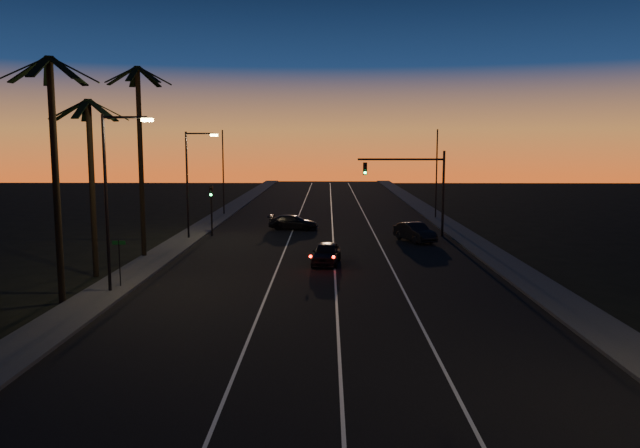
{
  "coord_description": "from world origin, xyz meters",
  "views": [
    {
      "loc": [
        0.08,
        -10.86,
        7.57
      ],
      "look_at": [
        -0.34,
        21.87,
        3.34
      ],
      "focal_mm": 35.0,
      "sensor_mm": 36.0,
      "label": 1
    }
  ],
  "objects_px": {
    "lead_car": "(326,253)",
    "right_car": "(415,232)",
    "signal_mast": "(415,178)",
    "cross_car": "(293,222)"
  },
  "relations": [
    {
      "from": "signal_mast",
      "to": "cross_car",
      "type": "relative_size",
      "value": 1.52
    },
    {
      "from": "lead_car",
      "to": "cross_car",
      "type": "height_order",
      "value": "lead_car"
    },
    {
      "from": "signal_mast",
      "to": "lead_car",
      "type": "distance_m",
      "value": 14.65
    },
    {
      "from": "lead_car",
      "to": "right_car",
      "type": "relative_size",
      "value": 1.0
    },
    {
      "from": "signal_mast",
      "to": "cross_car",
      "type": "distance_m",
      "value": 11.57
    },
    {
      "from": "right_car",
      "to": "cross_car",
      "type": "distance_m",
      "value": 11.85
    },
    {
      "from": "cross_car",
      "to": "signal_mast",
      "type": "bearing_deg",
      "value": -20.79
    },
    {
      "from": "signal_mast",
      "to": "cross_car",
      "type": "height_order",
      "value": "signal_mast"
    },
    {
      "from": "lead_car",
      "to": "right_car",
      "type": "distance_m",
      "value": 11.57
    },
    {
      "from": "signal_mast",
      "to": "right_car",
      "type": "height_order",
      "value": "signal_mast"
    }
  ]
}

